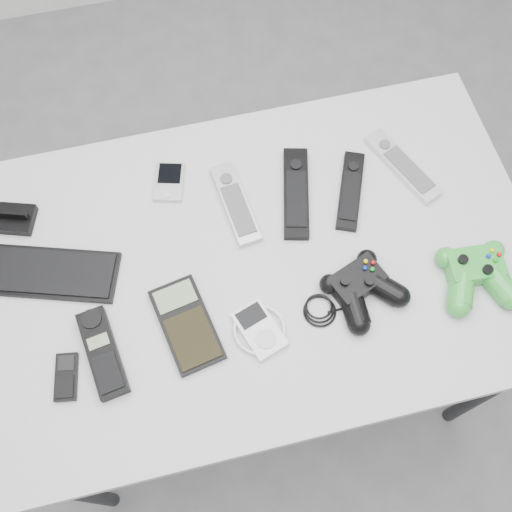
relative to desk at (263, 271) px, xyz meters
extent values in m
plane|color=slate|center=(0.08, -0.01, -0.73)|extent=(3.50, 3.50, 0.00)
cube|color=#A9A8AB|center=(0.00, 0.00, 0.05)|extent=(1.19, 0.76, 0.03)
cylinder|color=black|center=(-0.54, -0.33, -0.34)|extent=(0.04, 0.04, 0.76)
cylinder|color=black|center=(0.54, -0.33, -0.34)|extent=(0.04, 0.04, 0.76)
cylinder|color=black|center=(-0.54, 0.33, -0.34)|extent=(0.04, 0.04, 0.76)
cylinder|color=black|center=(0.54, 0.33, -0.34)|extent=(0.04, 0.04, 0.76)
cube|color=black|center=(-0.44, 0.07, 0.08)|extent=(0.29, 0.19, 0.02)
cube|color=black|center=(-0.51, 0.21, 0.09)|extent=(0.10, 0.09, 0.04)
cube|color=#ACADB3|center=(-0.16, 0.23, 0.08)|extent=(0.09, 0.11, 0.02)
cube|color=#ACADB3|center=(-0.03, 0.14, 0.08)|extent=(0.07, 0.21, 0.02)
cube|color=black|center=(0.23, 0.11, 0.08)|extent=(0.12, 0.20, 0.02)
cube|color=black|center=(0.11, 0.14, 0.08)|extent=(0.11, 0.23, 0.02)
cube|color=silver|center=(0.36, 0.15, 0.08)|extent=(0.13, 0.22, 0.02)
cube|color=black|center=(-0.43, -0.16, 0.08)|extent=(0.06, 0.10, 0.02)
cube|color=black|center=(-0.36, -0.13, 0.08)|extent=(0.08, 0.19, 0.03)
cube|color=black|center=(-0.19, -0.11, 0.08)|extent=(0.13, 0.21, 0.02)
cube|color=silver|center=(-0.05, -0.15, 0.08)|extent=(0.14, 0.14, 0.02)
camera|label=1|loc=(-0.14, -0.51, 1.24)|focal=42.00mm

